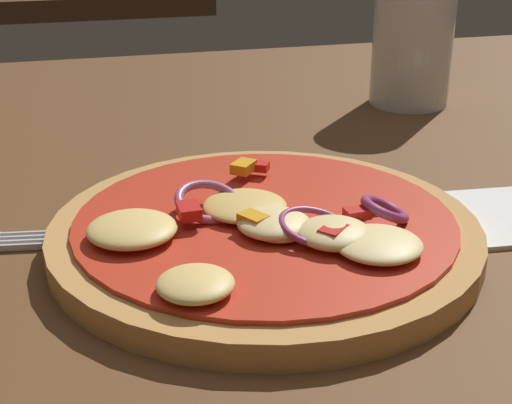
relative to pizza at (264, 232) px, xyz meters
name	(u,v)px	position (x,y,z in m)	size (l,w,h in m)	color
dining_table	(312,262)	(0.03, 0.01, -0.03)	(1.19, 1.06, 0.04)	brown
pizza	(264,232)	(0.00, 0.00, 0.00)	(0.25, 0.25, 0.03)	tan
beer_glass	(413,35)	(0.22, 0.26, 0.05)	(0.07, 0.07, 0.14)	silver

